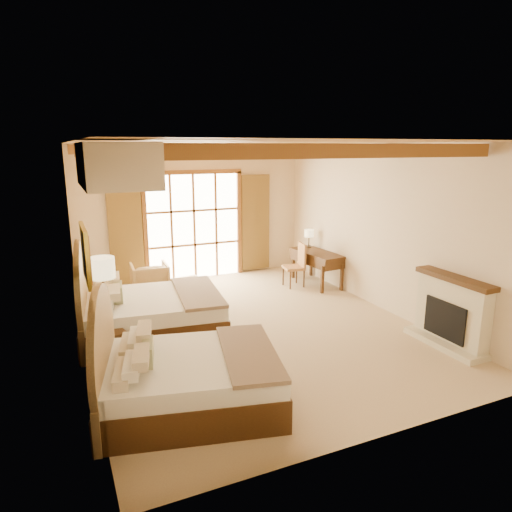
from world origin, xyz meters
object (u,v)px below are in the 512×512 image
bed_near (178,377)px  desk (317,267)px  bed_far (142,312)px  nightstand (109,348)px  armchair (150,279)px

bed_near → desk: 5.74m
bed_far → nightstand: 1.06m
bed_near → armchair: 4.62m
nightstand → armchair: size_ratio=0.68×
bed_far → armchair: (0.56, 2.21, -0.10)m
bed_near → armchair: bed_near is taller
bed_near → nightstand: size_ratio=4.67×
bed_near → armchair: size_ratio=3.18×
nightstand → desk: desk is taller
bed_near → desk: bearing=54.9°
desk → bed_near: bearing=-143.5°
bed_near → nightstand: 1.68m
bed_near → bed_far: size_ratio=1.00×
armchair → desk: size_ratio=0.53×
bed_far → armchair: size_ratio=3.18×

